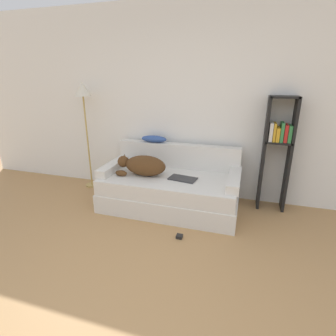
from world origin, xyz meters
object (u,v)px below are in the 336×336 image
(bookshelf, at_px, (278,146))
(couch, at_px, (170,192))
(floor_lamp, at_px, (83,99))
(power_adapter, at_px, (179,236))
(throw_pillow, at_px, (154,139))
(dog, at_px, (143,165))
(laptop, at_px, (183,179))

(bookshelf, bearing_deg, couch, -162.77)
(couch, distance_m, bookshelf, 1.53)
(floor_lamp, bearing_deg, power_adapter, -30.08)
(couch, height_order, throw_pillow, throw_pillow)
(couch, bearing_deg, throw_pillow, 132.30)
(throw_pillow, bearing_deg, couch, -47.70)
(couch, xyz_separation_m, throw_pillow, (-0.37, 0.41, 0.63))
(dog, xyz_separation_m, throw_pillow, (-0.01, 0.47, 0.26))
(dog, bearing_deg, power_adapter, -42.65)
(bookshelf, height_order, power_adapter, bookshelf)
(dog, xyz_separation_m, bookshelf, (1.69, 0.47, 0.27))
(dog, xyz_separation_m, laptop, (0.55, 0.00, -0.13))
(couch, height_order, laptop, laptop)
(throw_pillow, distance_m, floor_lamp, 1.22)
(dog, bearing_deg, bookshelf, 15.58)
(couch, distance_m, floor_lamp, 1.91)
(bookshelf, bearing_deg, dog, -164.42)
(laptop, relative_size, floor_lamp, 0.23)
(dog, relative_size, throw_pillow, 1.78)
(couch, relative_size, throw_pillow, 4.75)
(laptop, xyz_separation_m, bookshelf, (1.14, 0.47, 0.40))
(couch, xyz_separation_m, dog, (-0.36, -0.06, 0.37))
(throw_pillow, height_order, bookshelf, bookshelf)
(dog, relative_size, power_adapter, 9.66)
(bookshelf, relative_size, power_adapter, 21.19)
(dog, bearing_deg, floor_lamp, 159.86)
(floor_lamp, xyz_separation_m, power_adapter, (1.78, -1.03, -1.38))
(laptop, relative_size, power_adapter, 5.32)
(bookshelf, height_order, floor_lamp, floor_lamp)
(throw_pillow, height_order, floor_lamp, floor_lamp)
(dog, height_order, bookshelf, bookshelf)
(floor_lamp, distance_m, power_adapter, 2.48)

